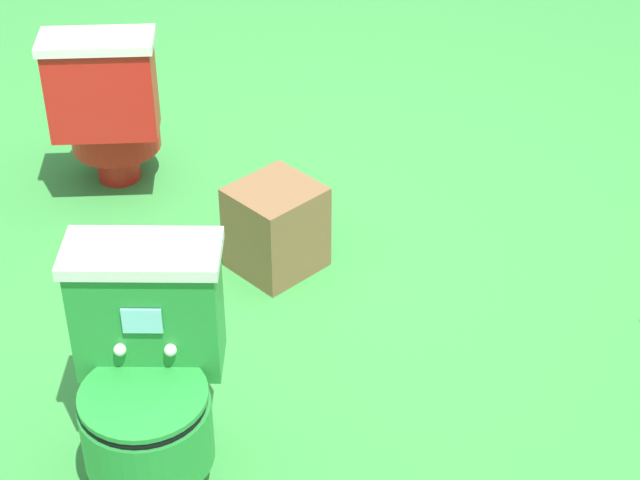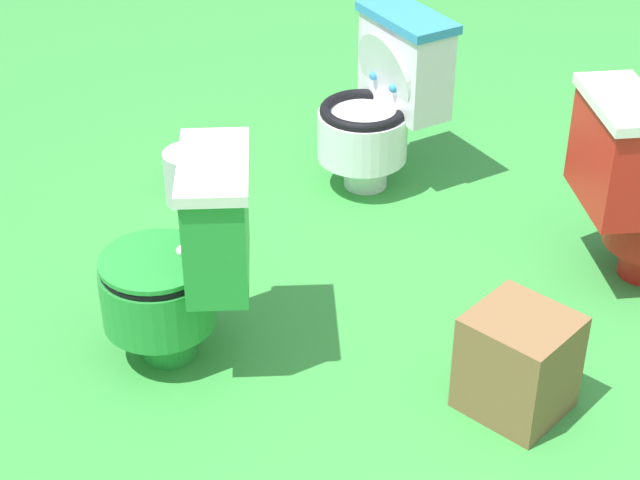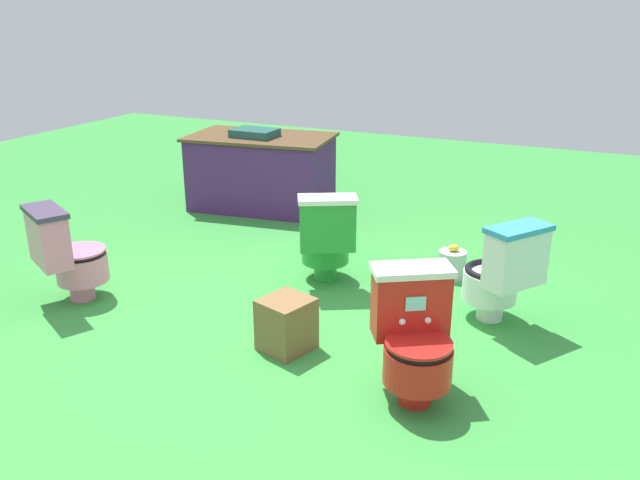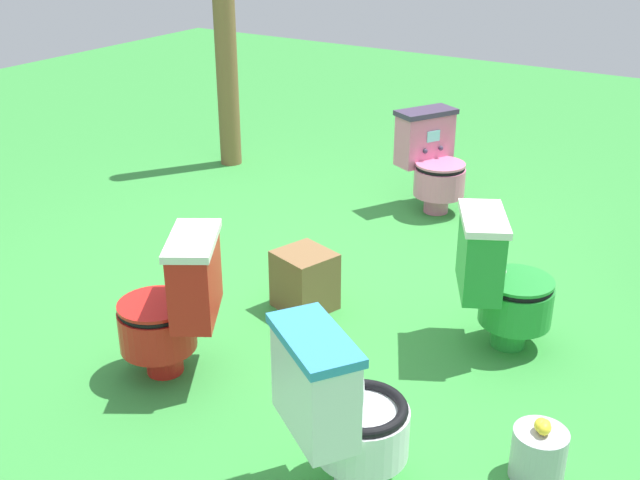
{
  "view_description": "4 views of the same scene",
  "coord_description": "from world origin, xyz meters",
  "px_view_note": "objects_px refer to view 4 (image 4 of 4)",
  "views": [
    {
      "loc": [
        -1.56,
        2.77,
        2.42
      ],
      "look_at": [
        -0.14,
        0.15,
        0.32
      ],
      "focal_mm": 60.62,
      "sensor_mm": 36.0,
      "label": 1
    },
    {
      "loc": [
        -2.4,
        -0.56,
        2.26
      ],
      "look_at": [
        0.01,
        0.57,
        0.54
      ],
      "focal_mm": 59.99,
      "sensor_mm": 36.0,
      "label": 2
    },
    {
      "loc": [
        1.87,
        -3.22,
        2.05
      ],
      "look_at": [
        0.07,
        0.64,
        0.5
      ],
      "focal_mm": 36.41,
      "sensor_mm": 36.0,
      "label": 3
    },
    {
      "loc": [
        3.35,
        2.12,
        2.17
      ],
      "look_at": [
        0.18,
        0.09,
        0.46
      ],
      "focal_mm": 43.39,
      "sensor_mm": 36.0,
      "label": 4
    }
  ],
  "objects_px": {
    "toilet_white": "(341,409)",
    "toilet_red": "(174,305)",
    "toilet_pink": "(433,161)",
    "toilet_green": "(500,281)",
    "small_crate": "(305,280)",
    "wooden_post": "(225,35)",
    "lemon_bucket": "(539,453)"
  },
  "relations": [
    {
      "from": "toilet_red",
      "to": "small_crate",
      "type": "bearing_deg",
      "value": -42.63
    },
    {
      "from": "toilet_green",
      "to": "toilet_white",
      "type": "distance_m",
      "value": 1.35
    },
    {
      "from": "toilet_pink",
      "to": "toilet_red",
      "type": "relative_size",
      "value": 1.0
    },
    {
      "from": "lemon_bucket",
      "to": "toilet_white",
      "type": "bearing_deg",
      "value": -53.24
    },
    {
      "from": "toilet_pink",
      "to": "small_crate",
      "type": "bearing_deg",
      "value": 29.03
    },
    {
      "from": "small_crate",
      "to": "lemon_bucket",
      "type": "distance_m",
      "value": 1.7
    },
    {
      "from": "toilet_pink",
      "to": "lemon_bucket",
      "type": "distance_m",
      "value": 2.9
    },
    {
      "from": "toilet_white",
      "to": "small_crate",
      "type": "bearing_deg",
      "value": 162.96
    },
    {
      "from": "toilet_white",
      "to": "toilet_red",
      "type": "xyz_separation_m",
      "value": [
        -0.27,
        -1.09,
        -0.0
      ]
    },
    {
      "from": "toilet_red",
      "to": "wooden_post",
      "type": "xyz_separation_m",
      "value": [
        -2.65,
        -1.79,
        0.72
      ]
    },
    {
      "from": "toilet_green",
      "to": "toilet_red",
      "type": "relative_size",
      "value": 1.0
    },
    {
      "from": "toilet_red",
      "to": "toilet_white",
      "type": "bearing_deg",
      "value": -135.7
    },
    {
      "from": "toilet_red",
      "to": "wooden_post",
      "type": "bearing_deg",
      "value": 2.12
    },
    {
      "from": "toilet_green",
      "to": "toilet_red",
      "type": "height_order",
      "value": "same"
    },
    {
      "from": "toilet_white",
      "to": "toilet_red",
      "type": "distance_m",
      "value": 1.12
    },
    {
      "from": "small_crate",
      "to": "toilet_green",
      "type": "bearing_deg",
      "value": 101.09
    },
    {
      "from": "toilet_green",
      "to": "toilet_red",
      "type": "xyz_separation_m",
      "value": [
        1.08,
        -1.21,
        0.0
      ]
    },
    {
      "from": "toilet_white",
      "to": "toilet_pink",
      "type": "relative_size",
      "value": 1.0
    },
    {
      "from": "toilet_green",
      "to": "wooden_post",
      "type": "distance_m",
      "value": 3.46
    },
    {
      "from": "toilet_green",
      "to": "toilet_white",
      "type": "relative_size",
      "value": 1.0
    },
    {
      "from": "toilet_green",
      "to": "wooden_post",
      "type": "relative_size",
      "value": 0.33
    },
    {
      "from": "wooden_post",
      "to": "small_crate",
      "type": "relative_size",
      "value": 6.43
    },
    {
      "from": "toilet_green",
      "to": "small_crate",
      "type": "bearing_deg",
      "value": -106.9
    },
    {
      "from": "toilet_white",
      "to": "toilet_pink",
      "type": "height_order",
      "value": "same"
    },
    {
      "from": "toilet_pink",
      "to": "wooden_post",
      "type": "xyz_separation_m",
      "value": [
        -0.03,
        -1.91,
        0.72
      ]
    },
    {
      "from": "toilet_green",
      "to": "small_crate",
      "type": "height_order",
      "value": "toilet_green"
    },
    {
      "from": "toilet_green",
      "to": "small_crate",
      "type": "distance_m",
      "value": 1.09
    },
    {
      "from": "toilet_pink",
      "to": "small_crate",
      "type": "xyz_separation_m",
      "value": [
        1.74,
        0.04,
        -0.2
      ]
    },
    {
      "from": "toilet_white",
      "to": "toilet_red",
      "type": "bearing_deg",
      "value": -159.89
    },
    {
      "from": "toilet_green",
      "to": "toilet_pink",
      "type": "distance_m",
      "value": 1.89
    },
    {
      "from": "wooden_post",
      "to": "lemon_bucket",
      "type": "distance_m",
      "value": 4.38
    },
    {
      "from": "wooden_post",
      "to": "lemon_bucket",
      "type": "bearing_deg",
      "value": 55.24
    }
  ]
}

